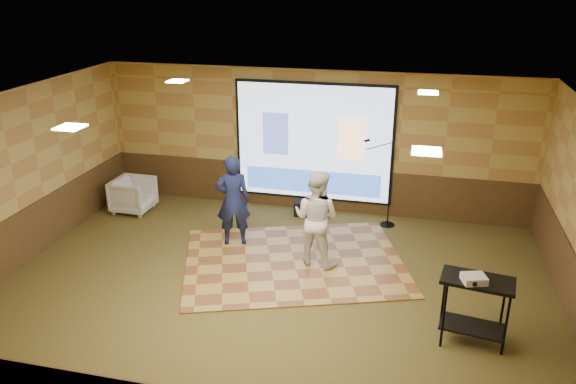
% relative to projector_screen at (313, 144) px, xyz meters
% --- Properties ---
extents(ground, '(9.00, 9.00, 0.00)m').
position_rel_projector_screen_xyz_m(ground, '(0.00, -3.44, -1.47)').
color(ground, '#313C1B').
rests_on(ground, ground).
extents(room_shell, '(9.04, 7.04, 3.02)m').
position_rel_projector_screen_xyz_m(room_shell, '(0.00, -3.44, 0.62)').
color(room_shell, tan).
rests_on(room_shell, ground).
extents(wainscot_back, '(9.00, 0.04, 0.95)m').
position_rel_projector_screen_xyz_m(wainscot_back, '(0.00, 0.04, -1.00)').
color(wainscot_back, '#452F17').
rests_on(wainscot_back, ground).
extents(wainscot_left, '(0.04, 7.00, 0.95)m').
position_rel_projector_screen_xyz_m(wainscot_left, '(-4.48, -3.44, -1.00)').
color(wainscot_left, '#452F17').
rests_on(wainscot_left, ground).
extents(projector_screen, '(3.32, 0.06, 2.52)m').
position_rel_projector_screen_xyz_m(projector_screen, '(0.00, 0.00, 0.00)').
color(projector_screen, black).
rests_on(projector_screen, room_shell).
extents(downlight_nw, '(0.32, 0.32, 0.02)m').
position_rel_projector_screen_xyz_m(downlight_nw, '(-2.20, -1.64, 1.50)').
color(downlight_nw, beige).
rests_on(downlight_nw, room_shell).
extents(downlight_ne, '(0.32, 0.32, 0.02)m').
position_rel_projector_screen_xyz_m(downlight_ne, '(2.20, -1.64, 1.50)').
color(downlight_ne, beige).
rests_on(downlight_ne, room_shell).
extents(downlight_sw, '(0.32, 0.32, 0.02)m').
position_rel_projector_screen_xyz_m(downlight_sw, '(-2.20, -4.94, 1.50)').
color(downlight_sw, beige).
rests_on(downlight_sw, room_shell).
extents(downlight_se, '(0.32, 0.32, 0.02)m').
position_rel_projector_screen_xyz_m(downlight_se, '(2.20, -4.94, 1.50)').
color(downlight_se, beige).
rests_on(downlight_se, room_shell).
extents(dance_floor, '(4.55, 4.00, 0.03)m').
position_rel_projector_screen_xyz_m(dance_floor, '(0.14, -2.41, -1.46)').
color(dance_floor, '#AA823E').
rests_on(dance_floor, ground).
extents(player_left, '(0.73, 0.59, 1.73)m').
position_rel_projector_screen_xyz_m(player_left, '(-1.11, -1.98, -0.58)').
color(player_left, '#161D46').
rests_on(player_left, dance_floor).
extents(player_right, '(0.97, 0.84, 1.71)m').
position_rel_projector_screen_xyz_m(player_right, '(0.52, -2.38, -0.59)').
color(player_right, silver).
rests_on(player_right, dance_floor).
extents(av_table, '(0.95, 0.50, 1.00)m').
position_rel_projector_screen_xyz_m(av_table, '(3.04, -4.09, -0.77)').
color(av_table, black).
rests_on(av_table, ground).
extents(projector, '(0.36, 0.33, 0.10)m').
position_rel_projector_screen_xyz_m(projector, '(2.97, -4.19, -0.43)').
color(projector, silver).
rests_on(projector, av_table).
extents(mic_stand, '(0.70, 0.29, 1.79)m').
position_rel_projector_screen_xyz_m(mic_stand, '(1.59, -0.45, -0.98)').
color(mic_stand, black).
rests_on(mic_stand, ground).
extents(banquet_chair, '(0.82, 0.80, 0.73)m').
position_rel_projector_screen_xyz_m(banquet_chair, '(-3.70, -0.97, -1.11)').
color(banquet_chair, gray).
rests_on(banquet_chair, ground).
extents(duffel_bag, '(0.48, 0.33, 0.30)m').
position_rel_projector_screen_xyz_m(duffel_bag, '(-0.06, -0.33, -1.33)').
color(duffel_bag, black).
rests_on(duffel_bag, ground).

